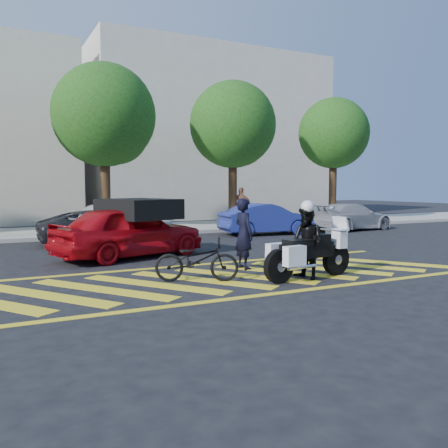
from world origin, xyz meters
name	(u,v)px	position (x,y,z in m)	size (l,w,h in m)	color
ground	(225,278)	(0.00, 0.00, 0.00)	(90.00, 90.00, 0.00)	black
sidewalk	(106,230)	(0.00, 12.00, 0.07)	(60.00, 5.00, 0.15)	#9E998E
crosswalk	(223,278)	(-0.04, 0.00, 0.00)	(12.33, 4.00, 0.01)	yellow
building_right	(205,137)	(9.00, 21.00, 5.50)	(16.00, 8.00, 11.00)	beige
tree_center	(107,119)	(0.13, 12.06, 5.10)	(4.60, 4.60, 7.56)	black
tree_right	(234,128)	(6.63, 12.06, 5.05)	(4.40, 4.40, 7.41)	black
tree_far_right	(335,136)	(13.13, 12.06, 4.94)	(4.00, 4.00, 7.10)	black
officer_bike	(244,234)	(0.96, 0.82, 0.90)	(0.65, 0.43, 1.80)	black
bicycle	(197,260)	(-0.75, -0.11, 0.48)	(0.64, 1.84, 0.96)	black
police_motorcycle	(308,253)	(1.60, -0.99, 0.60)	(2.50, 0.86, 1.10)	black
officer_moto	(307,243)	(1.58, -0.98, 0.82)	(0.80, 0.62, 1.65)	black
red_convertible	(130,231)	(-1.12, 3.98, 0.77)	(1.83, 4.54, 1.55)	#9F070E
parked_mid_left	(100,227)	(-1.15, 7.80, 0.61)	(2.03, 4.41, 1.23)	black
parked_mid_right	(119,220)	(-0.10, 9.20, 0.75)	(1.78, 4.42, 1.50)	silver
parked_right	(267,219)	(5.95, 7.80, 0.67)	(1.42, 4.09, 1.35)	navy
parked_far_right	(351,217)	(10.70, 7.80, 0.64)	(1.79, 4.39, 1.27)	#929399
pedestrian_right	(241,206)	(6.95, 11.88, 1.09)	(1.10, 0.46, 1.87)	#905A41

